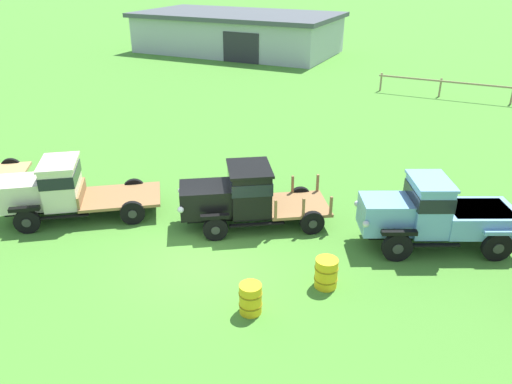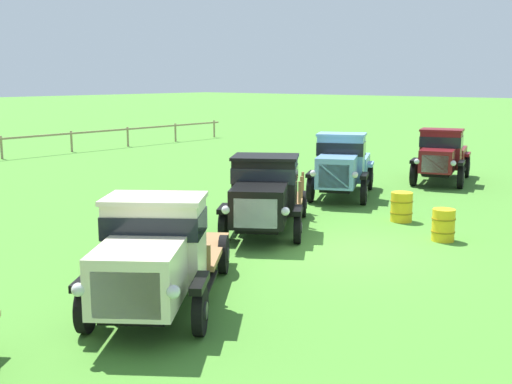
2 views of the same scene
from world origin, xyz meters
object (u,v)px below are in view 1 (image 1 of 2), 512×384
Objects in this scene: farm_shed at (238,32)px; oil_drum_beside_row at (326,273)px; vintage_truck_second_in_line at (59,189)px; vintage_truck_far_side at (434,213)px; oil_drum_near_fence at (251,299)px; vintage_truck_midrow_center at (241,194)px.

oil_drum_beside_row is (18.47, -30.86, -1.31)m from farm_shed.
vintage_truck_second_in_line is at bearing -179.66° from oil_drum_beside_row.
farm_shed is 34.40m from vintage_truck_far_side.
oil_drum_beside_row reaches higher than oil_drum_near_fence.
oil_drum_beside_row is 1.04× the size of oil_drum_near_fence.
oil_drum_beside_row is 2.26m from oil_drum_near_fence.
vintage_truck_second_in_line is 9.27m from oil_drum_beside_row.
vintage_truck_midrow_center is 4.20m from oil_drum_beside_row.
farm_shed is at bearing 126.95° from vintage_truck_far_side.
oil_drum_near_fence is (17.13, -32.68, -1.33)m from farm_shed.
vintage_truck_second_in_line reaches higher than oil_drum_near_fence.
oil_drum_near_fence is at bearing -62.34° from farm_shed.
vintage_truck_second_in_line is 11.95m from vintage_truck_far_side.
vintage_truck_second_in_line reaches higher than vintage_truck_midrow_center.
vintage_truck_second_in_line is 6.05m from vintage_truck_midrow_center.
vintage_truck_midrow_center is 5.96× the size of oil_drum_beside_row.
vintage_truck_far_side is at bearing 16.65° from vintage_truck_second_in_line.
vintage_truck_second_in_line reaches higher than oil_drum_beside_row.
oil_drum_beside_row is (3.59, -2.09, -0.66)m from vintage_truck_midrow_center.
vintage_truck_second_in_line is 8.12m from oil_drum_near_fence.
vintage_truck_second_in_line is at bearing -73.38° from farm_shed.
vintage_truck_far_side is (11.45, 3.43, 0.05)m from vintage_truck_second_in_line.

